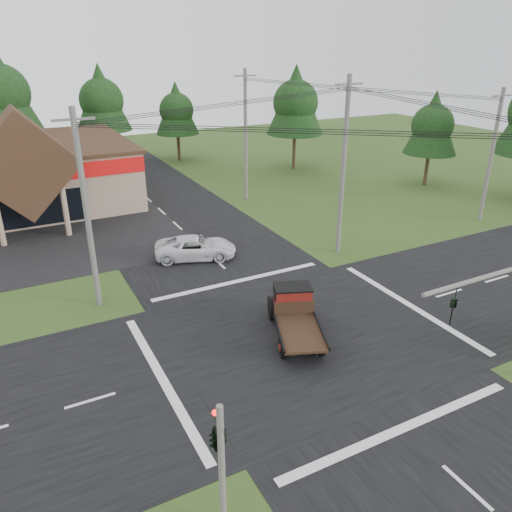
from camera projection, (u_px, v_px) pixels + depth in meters
ground at (301, 338)px, 24.28m from camera, size 120.00×120.00×0.00m
road_ns at (301, 338)px, 24.27m from camera, size 12.00×120.00×0.02m
road_ew at (301, 338)px, 24.27m from camera, size 120.00×12.00×0.02m
traffic_signal_corner at (218, 427)px, 13.73m from camera, size 0.53×2.48×4.40m
utility_pole_nw at (86, 211)px, 25.24m from camera, size 2.00×0.30×10.50m
utility_pole_ne at (343, 167)px, 31.84m from camera, size 2.00×0.30×11.50m
utility_pole_far at (491, 155)px, 38.05m from camera, size 2.00×0.30×10.20m
utility_pole_n at (246, 135)px, 43.28m from camera, size 2.00×0.30×11.20m
tree_row_c at (0, 90)px, 49.88m from camera, size 7.28×7.28×13.13m
tree_row_d at (101, 98)px, 55.48m from camera, size 6.16×6.16×11.11m
tree_row_e at (176, 108)px, 57.79m from camera, size 5.04×5.04×9.09m
tree_side_ne at (296, 100)px, 53.38m from camera, size 6.16×6.16×11.11m
tree_side_e_near at (433, 123)px, 47.56m from camera, size 5.04×5.04×9.09m
antique_flatbed_truck at (296, 317)px, 23.91m from camera, size 3.92×5.80×2.27m
white_pickup at (196, 247)px, 32.93m from camera, size 5.83×4.13×1.48m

